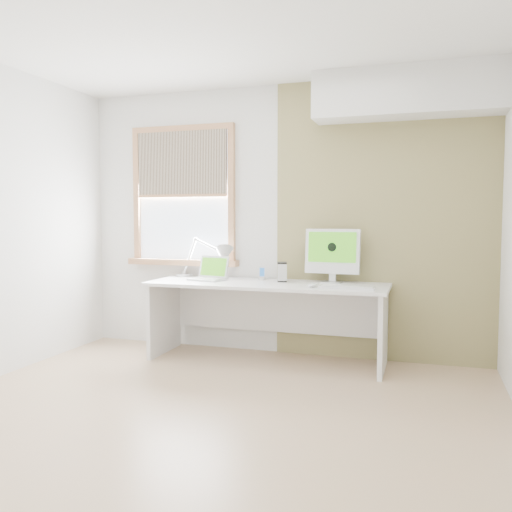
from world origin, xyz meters
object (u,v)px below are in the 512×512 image
at_px(desk_lamp, 216,257).
at_px(imac, 333,253).
at_px(desk, 268,303).
at_px(laptop, 210,274).
at_px(external_drive, 282,272).

relative_size(desk_lamp, imac, 1.37).
height_order(desk, desk_lamp, desk_lamp).
height_order(laptop, external_drive, laptop).
bearing_deg(laptop, desk_lamp, 85.17).
bearing_deg(desk_lamp, laptop, -94.83).
relative_size(laptop, imac, 0.73).
bearing_deg(imac, desk_lamp, -179.39).
bearing_deg(desk_lamp, imac, 0.61).
xyz_separation_m(desk_lamp, laptop, (-0.01, -0.14, -0.15)).
bearing_deg(external_drive, desk_lamp, 175.87).
bearing_deg(desk, desk_lamp, 166.49).
xyz_separation_m(desk_lamp, imac, (1.14, 0.01, 0.07)).
distance_m(desk_lamp, external_drive, 0.69).
relative_size(desk_lamp, external_drive, 3.84).
distance_m(laptop, imac, 1.19).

